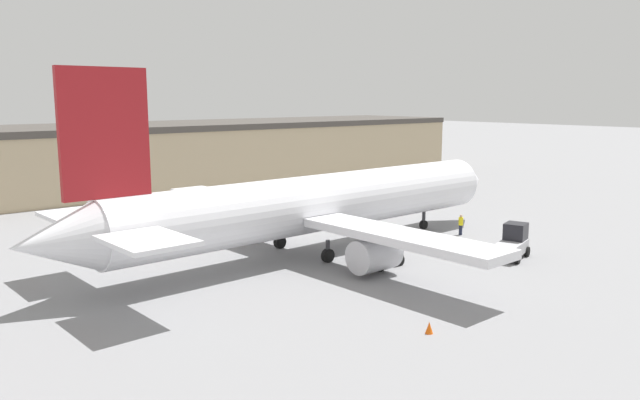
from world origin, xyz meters
name	(u,v)px	position (x,y,z in m)	size (l,w,h in m)	color
ground_plane	(320,251)	(0.00, 0.00, 0.00)	(400.00, 400.00, 0.00)	gray
terminal_building	(153,155)	(5.78, 37.55, 3.73)	(88.32, 16.82, 7.44)	tan
airplane	(309,205)	(-0.98, -0.02, 3.39)	(38.62, 30.84, 12.09)	white
ground_crew_worker	(461,224)	(11.66, -3.13, 0.86)	(0.35, 0.35, 1.61)	#1E2338
baggage_tug	(513,243)	(8.62, -9.61, 1.01)	(3.51, 2.52, 2.24)	#B2B2B7
belt_loader_truck	(383,252)	(0.62, -5.39, 0.91)	(2.83, 1.97, 1.92)	#2D2D33
safety_cone_near	(429,328)	(-6.12, -14.77, 0.28)	(0.36, 0.36, 0.55)	#EF590F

